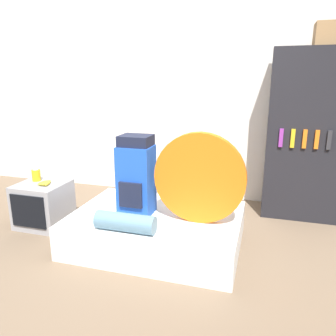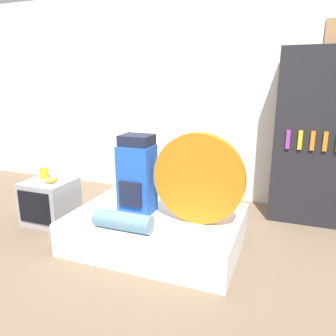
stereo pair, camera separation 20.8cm
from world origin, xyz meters
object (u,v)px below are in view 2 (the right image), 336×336
object	(u,v)px
sleeping_roll	(123,221)
bookshelf	(318,138)
television	(50,201)
canister	(44,172)
backpack	(137,176)
tent_bag	(198,179)

from	to	relation	value
sleeping_roll	bookshelf	distance (m)	2.23
television	canister	size ratio (longest dim) A/B	3.53
backpack	tent_bag	xyz separation A→B (m)	(0.59, -0.02, 0.04)
canister	bookshelf	distance (m)	2.98
tent_bag	backpack	bearing A→B (deg)	177.73
canister	bookshelf	bearing A→B (deg)	20.17
backpack	tent_bag	size ratio (longest dim) A/B	0.92
television	canister	bearing A→B (deg)	147.28
tent_bag	canister	bearing A→B (deg)	174.29
sleeping_roll	television	bearing A→B (deg)	157.74
tent_bag	bookshelf	xyz separation A→B (m)	(0.96, 1.20, 0.21)
tent_bag	canister	xyz separation A→B (m)	(-1.81, 0.18, -0.17)
sleeping_roll	bookshelf	world-z (taller)	bookshelf
sleeping_roll	canister	xyz separation A→B (m)	(-1.27, 0.55, 0.15)
television	bookshelf	xyz separation A→B (m)	(2.66, 1.09, 0.69)
sleeping_roll	backpack	bearing A→B (deg)	98.28
canister	television	bearing A→B (deg)	-32.72
tent_bag	sleeping_roll	xyz separation A→B (m)	(-0.53, -0.37, -0.32)
canister	bookshelf	size ratio (longest dim) A/B	0.08
television	backpack	bearing A→B (deg)	-4.58
backpack	television	size ratio (longest dim) A/B	1.50
backpack	television	world-z (taller)	backpack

